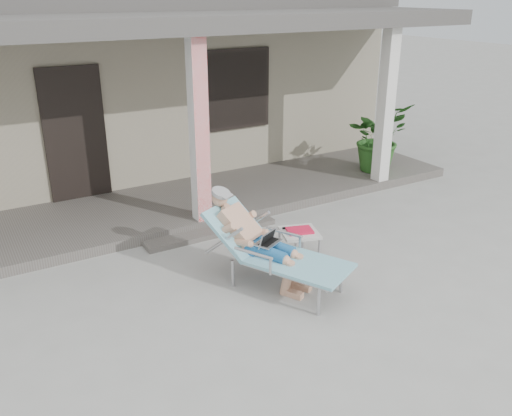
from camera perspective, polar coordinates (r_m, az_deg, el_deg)
ground at (r=6.48m, az=2.66°, el=-8.73°), size 60.00×60.00×0.00m
house at (r=11.67m, az=-15.37°, el=13.13°), size 10.40×5.40×3.30m
porch_deck at (r=8.85m, az=-8.00°, el=0.33°), size 10.00×2.00×0.15m
porch_overhang at (r=8.20m, az=-8.88°, el=18.11°), size 10.00×2.30×2.85m
porch_step at (r=7.89m, az=-4.70°, el=-2.57°), size 2.00×0.30×0.07m
lounger at (r=6.33m, az=0.97°, el=-2.09°), size 1.38×1.86×1.18m
side_table at (r=7.08m, az=4.60°, el=-2.74°), size 0.59×0.59×0.42m
potted_palm at (r=10.34m, az=12.68°, el=7.27°), size 1.29×1.17×1.25m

